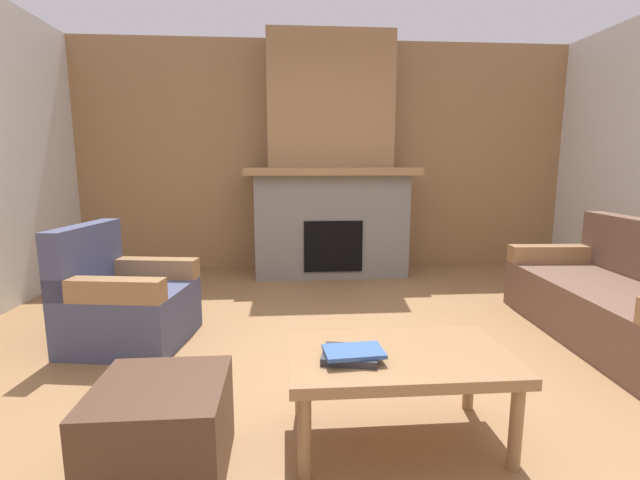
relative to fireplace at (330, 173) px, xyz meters
The scene contains 8 objects.
ground 2.87m from the fireplace, 90.00° to the right, with size 9.00×9.00×0.00m, color olive.
wall_back_wood_panel 0.42m from the fireplace, 90.00° to the left, with size 6.00×0.12×2.70m, color #997047.
fireplace is the anchor object (origin of this frame).
couch 3.08m from the fireplace, 49.45° to the right, with size 0.94×1.84×0.85m.
armchair 2.75m from the fireplace, 129.82° to the right, with size 0.87×0.87×0.85m.
coffee_table 3.41m from the fireplace, 90.28° to the right, with size 1.00×0.60×0.43m.
ottoman 3.75m from the fireplace, 106.60° to the right, with size 0.52×0.52×0.40m, color #4C3323.
book_stack_near_edge 3.45m from the fireplace, 94.11° to the right, with size 0.28×0.25×0.05m.
Camera 1 is at (-0.52, -2.57, 1.27)m, focal length 25.28 mm.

